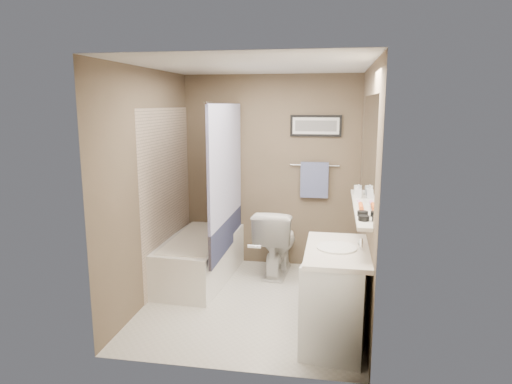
% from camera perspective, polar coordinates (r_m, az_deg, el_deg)
% --- Properties ---
extents(ground, '(2.50, 2.50, 0.00)m').
position_cam_1_polar(ground, '(4.90, -0.31, -13.65)').
color(ground, silver).
rests_on(ground, ground).
extents(ceiling, '(2.20, 2.50, 0.04)m').
position_cam_1_polar(ceiling, '(4.47, -0.34, 15.29)').
color(ceiling, silver).
rests_on(ceiling, wall_back).
extents(wall_back, '(2.20, 0.04, 2.40)m').
position_cam_1_polar(wall_back, '(5.74, 1.84, 2.52)').
color(wall_back, brown).
rests_on(wall_back, ground).
extents(wall_front, '(2.20, 0.04, 2.40)m').
position_cam_1_polar(wall_front, '(3.36, -4.03, -3.58)').
color(wall_front, brown).
rests_on(wall_front, ground).
extents(wall_left, '(0.04, 2.50, 2.40)m').
position_cam_1_polar(wall_left, '(4.84, -13.00, 0.66)').
color(wall_left, brown).
rests_on(wall_left, ground).
extents(wall_right, '(0.04, 2.50, 2.40)m').
position_cam_1_polar(wall_right, '(4.48, 13.41, -0.18)').
color(wall_right, brown).
rests_on(wall_right, ground).
extents(tile_surround, '(0.02, 1.55, 2.00)m').
position_cam_1_polar(tile_surround, '(5.34, -10.97, -0.49)').
color(tile_surround, '#BBA48E').
rests_on(tile_surround, wall_left).
extents(curtain_rod, '(0.02, 1.55, 0.02)m').
position_cam_1_polar(curtain_rod, '(5.03, -3.88, 11.03)').
color(curtain_rod, silver).
rests_on(curtain_rod, wall_left).
extents(curtain_upper, '(0.03, 1.45, 1.28)m').
position_cam_1_polar(curtain_upper, '(5.07, -3.79, 3.66)').
color(curtain_upper, silver).
rests_on(curtain_upper, curtain_rod).
extents(curtain_lower, '(0.03, 1.45, 0.36)m').
position_cam_1_polar(curtain_lower, '(5.24, -3.67, -5.27)').
color(curtain_lower, '#292E4E').
rests_on(curtain_lower, curtain_rod).
extents(mirror, '(0.02, 1.60, 1.00)m').
position_cam_1_polar(mirror, '(4.27, 13.91, 4.96)').
color(mirror, silver).
rests_on(mirror, wall_right).
extents(shelf, '(0.12, 1.60, 0.03)m').
position_cam_1_polar(shelf, '(4.35, 12.87, -1.83)').
color(shelf, silver).
rests_on(shelf, wall_right).
extents(towel_bar, '(0.60, 0.02, 0.02)m').
position_cam_1_polar(towel_bar, '(5.66, 7.36, 3.34)').
color(towel_bar, silver).
rests_on(towel_bar, wall_back).
extents(towel, '(0.34, 0.05, 0.44)m').
position_cam_1_polar(towel, '(5.66, 7.31, 1.51)').
color(towel, '#8491C0').
rests_on(towel, towel_bar).
extents(art_frame, '(0.62, 0.02, 0.26)m').
position_cam_1_polar(art_frame, '(5.63, 7.49, 8.20)').
color(art_frame, black).
rests_on(art_frame, wall_back).
extents(art_mat, '(0.56, 0.00, 0.20)m').
position_cam_1_polar(art_mat, '(5.62, 7.48, 8.20)').
color(art_mat, white).
rests_on(art_mat, art_frame).
extents(art_image, '(0.50, 0.00, 0.13)m').
position_cam_1_polar(art_image, '(5.61, 7.48, 8.20)').
color(art_image, '#595959').
rests_on(art_image, art_mat).
extents(door, '(0.80, 0.02, 2.00)m').
position_cam_1_polar(door, '(3.32, 5.30, -7.37)').
color(door, silver).
rests_on(door, wall_front).
extents(door_handle, '(0.10, 0.02, 0.02)m').
position_cam_1_polar(door_handle, '(3.41, -0.20, -6.83)').
color(door_handle, silver).
rests_on(door_handle, door).
extents(bathtub, '(0.79, 1.54, 0.50)m').
position_cam_1_polar(bathtub, '(5.47, -7.11, -8.23)').
color(bathtub, white).
rests_on(bathtub, ground).
extents(tub_rim, '(0.56, 1.36, 0.02)m').
position_cam_1_polar(tub_rim, '(5.40, -7.17, -5.73)').
color(tub_rim, white).
rests_on(tub_rim, bathtub).
extents(toilet, '(0.51, 0.82, 0.81)m').
position_cam_1_polar(toilet, '(5.57, 2.57, -6.14)').
color(toilet, white).
rests_on(toilet, ground).
extents(vanity, '(0.61, 0.96, 0.80)m').
position_cam_1_polar(vanity, '(4.10, 10.14, -12.83)').
color(vanity, white).
rests_on(vanity, ground).
extents(countertop, '(0.54, 0.96, 0.04)m').
position_cam_1_polar(countertop, '(3.95, 10.20, -7.24)').
color(countertop, silver).
rests_on(countertop, vanity).
extents(sink_basin, '(0.34, 0.34, 0.01)m').
position_cam_1_polar(sink_basin, '(3.94, 10.07, -6.85)').
color(sink_basin, white).
rests_on(sink_basin, countertop).
extents(faucet_spout, '(0.02, 0.02, 0.10)m').
position_cam_1_polar(faucet_spout, '(3.94, 13.02, -6.35)').
color(faucet_spout, white).
rests_on(faucet_spout, countertop).
extents(faucet_knob, '(0.05, 0.05, 0.05)m').
position_cam_1_polar(faucet_knob, '(4.04, 12.93, -6.21)').
color(faucet_knob, silver).
rests_on(faucet_knob, countertop).
extents(candle_bowl_near, '(0.09, 0.09, 0.04)m').
position_cam_1_polar(candle_bowl_near, '(3.79, 13.32, -3.20)').
color(candle_bowl_near, black).
rests_on(candle_bowl_near, shelf).
extents(candle_bowl_far, '(0.09, 0.09, 0.04)m').
position_cam_1_polar(candle_bowl_far, '(3.94, 13.19, -2.63)').
color(candle_bowl_far, black).
rests_on(candle_bowl_far, shelf).
extents(hair_brush_front, '(0.04, 0.22, 0.04)m').
position_cam_1_polar(hair_brush_front, '(4.21, 12.99, -1.76)').
color(hair_brush_front, orange).
rests_on(hair_brush_front, shelf).
extents(pink_comb, '(0.04, 0.16, 0.01)m').
position_cam_1_polar(pink_comb, '(4.48, 12.80, -1.21)').
color(pink_comb, pink).
rests_on(pink_comb, shelf).
extents(glass_jar, '(0.08, 0.08, 0.10)m').
position_cam_1_polar(glass_jar, '(4.83, 12.61, 0.23)').
color(glass_jar, white).
rests_on(glass_jar, shelf).
extents(soap_bottle, '(0.06, 0.06, 0.13)m').
position_cam_1_polar(soap_bottle, '(4.69, 12.70, 0.12)').
color(soap_bottle, '#999999').
rests_on(soap_bottle, shelf).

